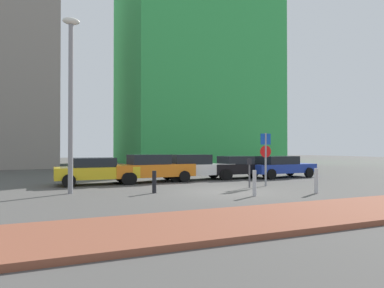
{
  "coord_description": "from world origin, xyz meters",
  "views": [
    {
      "loc": [
        -7.27,
        -13.16,
        1.9
      ],
      "look_at": [
        -1.1,
        1.34,
        2.09
      ],
      "focal_mm": 32.05,
      "sensor_mm": 36.0,
      "label": 1
    }
  ],
  "objects_px": {
    "parking_sign_post": "(266,153)",
    "traffic_bollard_far": "(154,182)",
    "parked_car_white": "(194,167)",
    "parked_car_black": "(239,167)",
    "street_lamp": "(71,90)",
    "traffic_bollard_near": "(316,181)",
    "parked_car_blue": "(280,166)",
    "parking_meter": "(249,169)",
    "traffic_bollard_mid": "(254,183)",
    "parked_car_yellow": "(96,170)",
    "parked_car_orange": "(152,168)"
  },
  "relations": [
    {
      "from": "parking_sign_post",
      "to": "traffic_bollard_far",
      "type": "distance_m",
      "value": 6.09
    },
    {
      "from": "parked_car_white",
      "to": "parking_sign_post",
      "type": "xyz_separation_m",
      "value": [
        2.01,
        -4.4,
        0.89
      ]
    },
    {
      "from": "parked_car_black",
      "to": "traffic_bollard_far",
      "type": "distance_m",
      "value": 8.49
    },
    {
      "from": "street_lamp",
      "to": "traffic_bollard_near",
      "type": "bearing_deg",
      "value": -22.73
    },
    {
      "from": "parked_car_blue",
      "to": "traffic_bollard_near",
      "type": "distance_m",
      "value": 7.8
    },
    {
      "from": "parking_meter",
      "to": "traffic_bollard_mid",
      "type": "distance_m",
      "value": 2.94
    },
    {
      "from": "street_lamp",
      "to": "parking_sign_post",
      "type": "bearing_deg",
      "value": -4.87
    },
    {
      "from": "parked_car_black",
      "to": "street_lamp",
      "type": "relative_size",
      "value": 0.56
    },
    {
      "from": "parked_car_yellow",
      "to": "parked_car_white",
      "type": "height_order",
      "value": "parked_car_white"
    },
    {
      "from": "parked_car_orange",
      "to": "traffic_bollard_far",
      "type": "height_order",
      "value": "parked_car_orange"
    },
    {
      "from": "parked_car_blue",
      "to": "traffic_bollard_far",
      "type": "relative_size",
      "value": 4.93
    },
    {
      "from": "parked_car_black",
      "to": "parked_car_blue",
      "type": "relative_size",
      "value": 0.9
    },
    {
      "from": "parked_car_white",
      "to": "traffic_bollard_far",
      "type": "relative_size",
      "value": 4.81
    },
    {
      "from": "parking_sign_post",
      "to": "parked_car_orange",
      "type": "bearing_deg",
      "value": 138.96
    },
    {
      "from": "parked_car_orange",
      "to": "traffic_bollard_mid",
      "type": "bearing_deg",
      "value": -72.83
    },
    {
      "from": "parked_car_black",
      "to": "parking_sign_post",
      "type": "xyz_separation_m",
      "value": [
        -1.06,
        -4.34,
        0.94
      ]
    },
    {
      "from": "parking_sign_post",
      "to": "parked_car_white",
      "type": "bearing_deg",
      "value": 114.59
    },
    {
      "from": "parking_sign_post",
      "to": "parked_car_black",
      "type": "bearing_deg",
      "value": 76.29
    },
    {
      "from": "parked_car_blue",
      "to": "parked_car_black",
      "type": "bearing_deg",
      "value": 168.22
    },
    {
      "from": "traffic_bollard_mid",
      "to": "parked_car_yellow",
      "type": "bearing_deg",
      "value": 126.77
    },
    {
      "from": "parking_meter",
      "to": "street_lamp",
      "type": "relative_size",
      "value": 0.19
    },
    {
      "from": "parked_car_black",
      "to": "parked_car_orange",
      "type": "bearing_deg",
      "value": -177.65
    },
    {
      "from": "parked_car_orange",
      "to": "traffic_bollard_far",
      "type": "distance_m",
      "value": 4.72
    },
    {
      "from": "parked_car_black",
      "to": "parked_car_blue",
      "type": "xyz_separation_m",
      "value": [
        2.72,
        -0.57,
        0.01
      ]
    },
    {
      "from": "parked_car_orange",
      "to": "street_lamp",
      "type": "height_order",
      "value": "street_lamp"
    },
    {
      "from": "parked_car_orange",
      "to": "traffic_bollard_near",
      "type": "distance_m",
      "value": 8.85
    },
    {
      "from": "parked_car_blue",
      "to": "traffic_bollard_far",
      "type": "xyz_separation_m",
      "value": [
        -9.74,
        -4.21,
        -0.27
      ]
    },
    {
      "from": "parked_car_white",
      "to": "traffic_bollard_mid",
      "type": "height_order",
      "value": "parked_car_white"
    },
    {
      "from": "parking_sign_post",
      "to": "traffic_bollard_far",
      "type": "bearing_deg",
      "value": -175.79
    },
    {
      "from": "parked_car_white",
      "to": "parked_car_black",
      "type": "distance_m",
      "value": 3.07
    },
    {
      "from": "parked_car_yellow",
      "to": "traffic_bollard_far",
      "type": "xyz_separation_m",
      "value": [
        1.81,
        -4.53,
        -0.27
      ]
    },
    {
      "from": "parked_car_black",
      "to": "parked_car_yellow",
      "type": "bearing_deg",
      "value": -178.37
    },
    {
      "from": "parking_sign_post",
      "to": "street_lamp",
      "type": "xyz_separation_m",
      "value": [
        -9.23,
        0.79,
        2.66
      ]
    },
    {
      "from": "traffic_bollard_mid",
      "to": "traffic_bollard_far",
      "type": "xyz_separation_m",
      "value": [
        -3.4,
        2.43,
        -0.04
      ]
    },
    {
      "from": "traffic_bollard_far",
      "to": "parked_car_black",
      "type": "bearing_deg",
      "value": 34.27
    },
    {
      "from": "parked_car_black",
      "to": "traffic_bollard_far",
      "type": "bearing_deg",
      "value": -145.73
    },
    {
      "from": "parked_car_orange",
      "to": "traffic_bollard_mid",
      "type": "xyz_separation_m",
      "value": [
        2.16,
        -6.98,
        -0.28
      ]
    },
    {
      "from": "parked_car_white",
      "to": "street_lamp",
      "type": "relative_size",
      "value": 0.61
    },
    {
      "from": "parked_car_yellow",
      "to": "street_lamp",
      "type": "height_order",
      "value": "street_lamp"
    },
    {
      "from": "parked_car_blue",
      "to": "parking_meter",
      "type": "height_order",
      "value": "parking_meter"
    },
    {
      "from": "parked_car_blue",
      "to": "traffic_bollard_far",
      "type": "bearing_deg",
      "value": -156.61
    },
    {
      "from": "parked_car_white",
      "to": "parking_meter",
      "type": "bearing_deg",
      "value": -79.72
    },
    {
      "from": "traffic_bollard_far",
      "to": "parked_car_orange",
      "type": "bearing_deg",
      "value": 74.71
    },
    {
      "from": "parked_car_blue",
      "to": "traffic_bollard_far",
      "type": "height_order",
      "value": "parked_car_blue"
    },
    {
      "from": "parked_car_white",
      "to": "parked_car_orange",
      "type": "bearing_deg",
      "value": -173.7
    },
    {
      "from": "parked_car_white",
      "to": "traffic_bollard_mid",
      "type": "distance_m",
      "value": 7.3
    },
    {
      "from": "parked_car_yellow",
      "to": "traffic_bollard_mid",
      "type": "relative_size",
      "value": 4.12
    },
    {
      "from": "parked_car_black",
      "to": "traffic_bollard_near",
      "type": "xyz_separation_m",
      "value": [
        -0.78,
        -7.54,
        -0.2
      ]
    },
    {
      "from": "parking_meter",
      "to": "traffic_bollard_far",
      "type": "distance_m",
      "value": 4.82
    },
    {
      "from": "parked_car_yellow",
      "to": "parked_car_white",
      "type": "relative_size",
      "value": 0.93
    }
  ]
}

